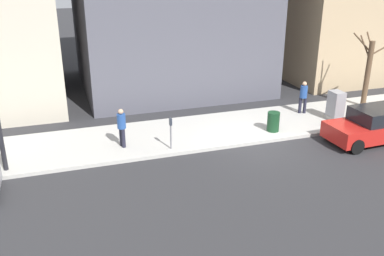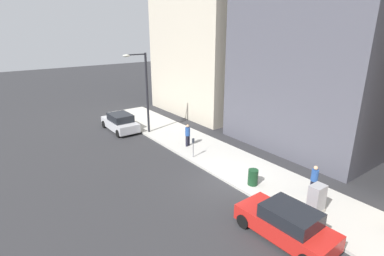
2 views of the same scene
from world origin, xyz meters
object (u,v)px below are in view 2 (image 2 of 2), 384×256
object	(u,v)px
trash_bin	(253,177)
parked_car_silver	(120,122)
utility_box	(316,199)
streetlamp	(144,87)
office_block_center	(329,41)
pedestrian_near_meter	(314,179)
pedestrian_midblock	(188,134)
parking_meter	(193,146)
parked_car_red	(287,224)

from	to	relation	value
trash_bin	parked_car_silver	bearing A→B (deg)	98.38
utility_box	streetlamp	xyz separation A→B (m)	(-1.02, 14.99, 3.17)
parked_car_silver	office_block_center	world-z (taller)	office_block_center
streetlamp	parked_car_silver	bearing A→B (deg)	123.05
pedestrian_near_meter	office_block_center	bearing A→B (deg)	139.95
parked_car_silver	pedestrian_midblock	xyz separation A→B (m)	(2.42, -6.65, 0.35)
parked_car_silver	pedestrian_midblock	size ratio (longest dim) A/B	2.54
parked_car_silver	office_block_center	xyz separation A→B (m)	(11.87, -11.19, 6.85)
utility_box	office_block_center	bearing A→B (deg)	31.92
parked_car_silver	streetlamp	world-z (taller)	streetlamp
parking_meter	pedestrian_near_meter	world-z (taller)	pedestrian_near_meter
streetlamp	trash_bin	size ratio (longest dim) A/B	7.22
parking_meter	pedestrian_midblock	xyz separation A→B (m)	(0.88, 1.87, 0.11)
parking_meter	utility_box	distance (m)	8.62
parking_meter	office_block_center	bearing A→B (deg)	-14.51
parked_car_red	utility_box	distance (m)	2.53
parked_car_red	pedestrian_midblock	distance (m)	10.98
parking_meter	pedestrian_midblock	size ratio (longest dim) A/B	0.81
parked_car_silver	office_block_center	size ratio (longest dim) A/B	0.28
parked_car_silver	trash_bin	size ratio (longest dim) A/B	4.68
pedestrian_midblock	pedestrian_near_meter	bearing A→B (deg)	-94.53
streetlamp	trash_bin	world-z (taller)	streetlamp
parked_car_silver	pedestrian_midblock	bearing A→B (deg)	-70.29
parked_car_red	parking_meter	world-z (taller)	parked_car_red
parked_car_silver	trash_bin	world-z (taller)	parked_car_silver
trash_bin	office_block_center	xyz separation A→B (m)	(9.88, 2.31, 6.99)
streetlamp	pedestrian_near_meter	distance (m)	14.49
parking_meter	trash_bin	world-z (taller)	parking_meter
pedestrian_midblock	utility_box	bearing A→B (deg)	-102.54
office_block_center	trash_bin	bearing A→B (deg)	-166.84
parked_car_red	streetlamp	bearing A→B (deg)	82.47
utility_box	pedestrian_midblock	bearing A→B (deg)	89.84
trash_bin	utility_box	bearing A→B (deg)	-83.65
parked_car_silver	parking_meter	distance (m)	8.66
parked_car_silver	utility_box	distance (m)	17.27
pedestrian_near_meter	pedestrian_midblock	size ratio (longest dim) A/B	1.00
parking_meter	office_block_center	world-z (taller)	office_block_center
parked_car_red	office_block_center	xyz separation A→B (m)	(12.00, 6.13, 6.85)
streetlamp	pedestrian_midblock	world-z (taller)	streetlamp
office_block_center	pedestrian_near_meter	bearing A→B (deg)	-148.92
office_block_center	utility_box	bearing A→B (deg)	-148.08
parked_car_red	streetlamp	distance (m)	15.63
streetlamp	pedestrian_midblock	xyz separation A→B (m)	(1.05, -4.54, -2.93)
utility_box	pedestrian_midblock	size ratio (longest dim) A/B	0.86
utility_box	streetlamp	world-z (taller)	streetlamp
parked_car_red	office_block_center	size ratio (longest dim) A/B	0.28
parked_car_silver	pedestrian_near_meter	size ratio (longest dim) A/B	2.54
utility_box	pedestrian_near_meter	bearing A→B (deg)	36.72
parking_meter	streetlamp	distance (m)	7.09
parked_car_red	streetlamp	world-z (taller)	streetlamp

